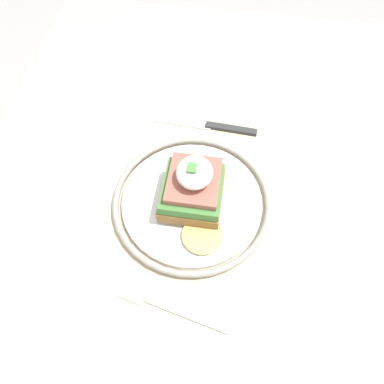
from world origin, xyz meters
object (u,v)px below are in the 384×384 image
fork (167,307)px  knife (213,126)px  sandwich (193,188)px  plate (192,201)px

fork → knife: size_ratio=0.85×
fork → knife: (0.32, -0.02, 0.00)m
sandwich → fork: size_ratio=0.87×
sandwich → knife: sandwich is taller
plate → knife: plate is taller
fork → knife: bearing=-4.1°
knife → plate: bearing=174.9°
sandwich → fork: sandwich is taller
plate → knife: bearing=-5.1°
plate → fork: 0.16m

